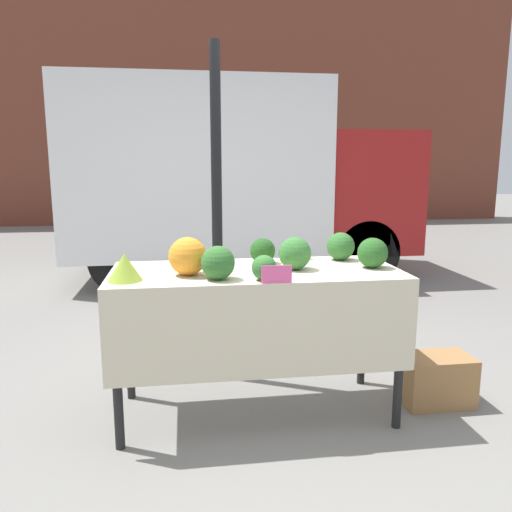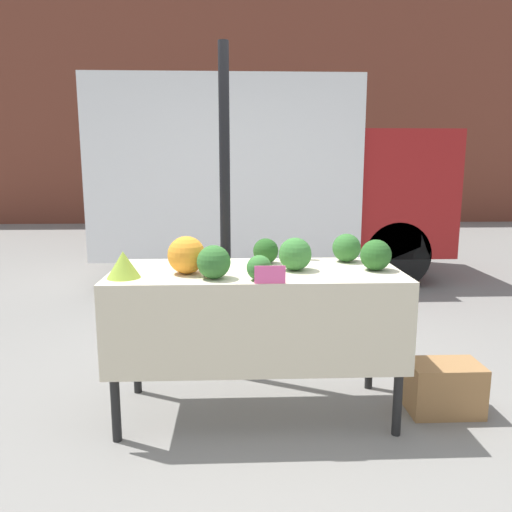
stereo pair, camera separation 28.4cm
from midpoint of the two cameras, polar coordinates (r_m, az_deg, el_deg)
name	(u,v)px [view 1 (the left image)]	position (r m, az deg, el deg)	size (l,w,h in m)	color
ground_plane	(256,411)	(3.16, -2.70, -17.36)	(40.00, 40.00, 0.00)	gray
building_facade	(198,106)	(12.94, -7.27, 16.61)	(16.00, 0.60, 5.74)	brown
tent_pole	(217,218)	(3.35, -6.92, 4.32)	(0.07, 0.07, 2.24)	black
parked_truck	(230,176)	(6.62, -4.24, 9.10)	(4.32, 1.95, 2.46)	white
market_table	(258,295)	(2.83, -2.71, -4.48)	(1.65, 0.70, 0.88)	beige
orange_cauliflower	(188,256)	(2.75, -10.77, -0.05)	(0.21, 0.21, 0.21)	orange
romanesco_head	(125,267)	(2.70, -17.74, -1.28)	(0.18, 0.18, 0.14)	#93B238
broccoli_head_0	(373,253)	(2.94, 10.52, 0.33)	(0.18, 0.18, 0.18)	#285B23
broccoli_head_1	(263,251)	(3.03, -1.93, 0.57)	(0.15, 0.15, 0.15)	#23511E
broccoli_head_2	(295,253)	(2.85, 1.62, 0.28)	(0.19, 0.19, 0.19)	#387533
broccoli_head_3	(341,246)	(3.15, 7.12, 1.09)	(0.18, 0.18, 0.18)	#336B2D
broccoli_head_4	(264,268)	(2.59, -2.19, -1.37)	(0.13, 0.13, 0.13)	#387533
broccoli_head_5	(218,263)	(2.62, -7.48, -0.81)	(0.18, 0.18, 0.18)	#336B2D
price_sign	(277,274)	(2.53, -0.85, -2.14)	(0.16, 0.01, 0.09)	#F45B9E
produce_crate	(436,380)	(3.34, 17.58, -13.36)	(0.42, 0.27, 0.31)	#9E7042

